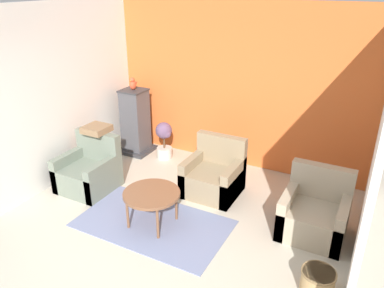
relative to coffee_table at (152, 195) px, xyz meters
name	(u,v)px	position (x,y,z in m)	size (l,w,h in m)	color
ground_plane	(127,272)	(0.24, -0.91, -0.45)	(20.00, 20.00, 0.00)	beige
wall_back_accent	(237,87)	(0.24, 2.31, 0.94)	(4.59, 0.06, 2.78)	orange
wall_left	(66,93)	(-2.03, 0.68, 0.94)	(0.06, 3.19, 2.78)	silver
wall_right	(379,149)	(2.51, 0.68, 0.94)	(0.06, 3.19, 2.78)	silver
area_rug	(153,223)	(0.00, 0.00, -0.45)	(2.03, 1.18, 0.01)	slate
coffee_table	(152,195)	(0.00, 0.00, 0.00)	(0.76, 0.76, 0.49)	brown
armchair_left	(89,172)	(-1.41, 0.35, -0.18)	(0.80, 0.76, 0.86)	slate
armchair_right	(314,214)	(1.95, 0.83, -0.18)	(0.80, 0.76, 0.86)	tan
armchair_middle	(214,176)	(0.37, 1.14, -0.18)	(0.80, 0.76, 0.86)	#8E7A5B
birdcage	(135,123)	(-1.57, 1.84, 0.13)	(0.58, 0.58, 1.22)	#353539
parrot	(133,84)	(-1.57, 1.84, 0.87)	(0.11, 0.20, 0.23)	#D14C2D
potted_plant	(164,138)	(-0.95, 1.84, -0.05)	(0.33, 0.30, 0.69)	beige
wicker_basket	(317,282)	(2.20, -0.24, -0.29)	(0.36, 0.36, 0.30)	tan
throw_pillow	(97,129)	(-1.41, 0.62, 0.46)	(0.37, 0.37, 0.10)	#846647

